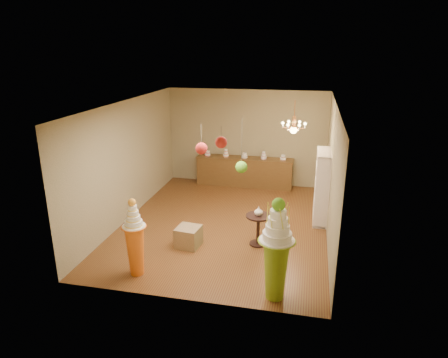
% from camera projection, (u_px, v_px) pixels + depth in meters
% --- Properties ---
extents(floor, '(6.50, 6.50, 0.00)m').
position_uv_depth(floor, '(224.00, 224.00, 10.05)').
color(floor, brown).
rests_on(floor, ground).
extents(ceiling, '(6.50, 6.50, 0.00)m').
position_uv_depth(ceiling, '(224.00, 104.00, 9.10)').
color(ceiling, silver).
rests_on(ceiling, ground).
extents(wall_back, '(5.00, 0.04, 3.00)m').
position_uv_depth(wall_back, '(246.00, 138.00, 12.58)').
color(wall_back, gray).
rests_on(wall_back, ground).
extents(wall_front, '(5.00, 0.04, 3.00)m').
position_uv_depth(wall_front, '(182.00, 222.00, 6.56)').
color(wall_front, gray).
rests_on(wall_front, ground).
extents(wall_left, '(0.04, 6.50, 3.00)m').
position_uv_depth(wall_left, '(128.00, 161.00, 10.08)').
color(wall_left, gray).
rests_on(wall_left, ground).
extents(wall_right, '(0.04, 6.50, 3.00)m').
position_uv_depth(wall_right, '(332.00, 173.00, 9.07)').
color(wall_right, gray).
rests_on(wall_right, ground).
extents(pedestal_green, '(0.73, 0.73, 1.89)m').
position_uv_depth(pedestal_green, '(276.00, 257.00, 6.86)').
color(pedestal_green, '#8BB127').
rests_on(pedestal_green, floor).
extents(pedestal_orange, '(0.54, 0.54, 1.58)m').
position_uv_depth(pedestal_orange, '(135.00, 244.00, 7.65)').
color(pedestal_orange, orange).
rests_on(pedestal_orange, floor).
extents(burlap_riser, '(0.55, 0.55, 0.45)m').
position_uv_depth(burlap_riser, '(188.00, 237.00, 8.86)').
color(burlap_riser, olive).
rests_on(burlap_riser, floor).
extents(sideboard, '(3.04, 0.54, 1.16)m').
position_uv_depth(sideboard, '(244.00, 171.00, 12.65)').
color(sideboard, brown).
rests_on(sideboard, floor).
extents(shelving_unit, '(0.33, 1.20, 1.80)m').
position_uv_depth(shelving_unit, '(322.00, 186.00, 10.03)').
color(shelving_unit, silver).
rests_on(shelving_unit, floor).
extents(round_table, '(0.70, 0.70, 0.71)m').
position_uv_depth(round_table, '(258.00, 226.00, 8.85)').
color(round_table, black).
rests_on(round_table, floor).
extents(vase, '(0.21, 0.21, 0.19)m').
position_uv_depth(vase, '(259.00, 211.00, 8.74)').
color(vase, silver).
rests_on(vase, round_table).
extents(pom_red_left, '(0.21, 0.21, 0.60)m').
position_uv_depth(pom_red_left, '(201.00, 148.00, 7.14)').
color(pom_red_left, '#464132').
rests_on(pom_red_left, ceiling).
extents(pom_green_mid, '(0.24, 0.24, 1.14)m').
position_uv_depth(pom_green_mid, '(241.00, 167.00, 7.86)').
color(pom_green_mid, '#464132').
rests_on(pom_green_mid, ceiling).
extents(pom_red_right, '(0.20, 0.20, 0.38)m').
position_uv_depth(pom_red_right, '(221.00, 142.00, 6.64)').
color(pom_red_right, '#464132').
rests_on(pom_red_right, ceiling).
extents(chandelier, '(0.64, 0.64, 0.85)m').
position_uv_depth(chandelier, '(294.00, 128.00, 9.97)').
color(chandelier, '#F09754').
rests_on(chandelier, ceiling).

